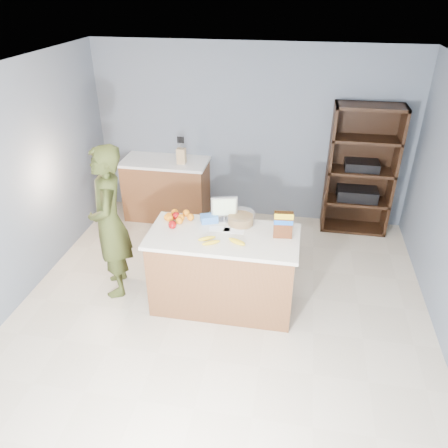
% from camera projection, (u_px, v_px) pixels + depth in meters
% --- Properties ---
extents(floor, '(4.50, 5.00, 0.02)m').
position_uv_depth(floor, '(218.00, 321.00, 4.67)').
color(floor, beige).
rests_on(floor, ground).
extents(walls, '(4.52, 5.02, 2.51)m').
position_uv_depth(walls, '(217.00, 179.00, 3.85)').
color(walls, slate).
rests_on(walls, ground).
extents(counter_peninsula, '(1.56, 0.76, 0.90)m').
position_uv_depth(counter_peninsula, '(223.00, 273.00, 4.72)').
color(counter_peninsula, brown).
rests_on(counter_peninsula, ground).
extents(back_cabinet, '(1.24, 0.62, 0.90)m').
position_uv_depth(back_cabinet, '(167.00, 189.00, 6.51)').
color(back_cabinet, brown).
rests_on(back_cabinet, ground).
extents(shelving_unit, '(0.90, 0.40, 1.80)m').
position_uv_depth(shelving_unit, '(360.00, 172.00, 6.02)').
color(shelving_unit, black).
rests_on(shelving_unit, ground).
extents(person, '(0.63, 0.75, 1.76)m').
position_uv_depth(person, '(110.00, 223.00, 4.74)').
color(person, '#363E18').
rests_on(person, ground).
extents(knife_block, '(0.12, 0.10, 0.31)m').
position_uv_depth(knife_block, '(181.00, 155.00, 6.14)').
color(knife_block, tan).
rests_on(knife_block, back_cabinet).
extents(envelopes, '(0.38, 0.15, 0.00)m').
position_uv_depth(envelopes, '(227.00, 230.00, 4.57)').
color(envelopes, white).
rests_on(envelopes, counter_peninsula).
extents(bananas, '(0.50, 0.20, 0.04)m').
position_uv_depth(bananas, '(223.00, 241.00, 4.34)').
color(bananas, yellow).
rests_on(bananas, counter_peninsula).
extents(apples, '(0.10, 0.28, 0.09)m').
position_uv_depth(apples, '(174.00, 220.00, 4.66)').
color(apples, maroon).
rests_on(apples, counter_peninsula).
extents(oranges, '(0.32, 0.26, 0.08)m').
position_uv_depth(oranges, '(177.00, 217.00, 4.74)').
color(oranges, orange).
rests_on(oranges, counter_peninsula).
extents(blue_carton, '(0.21, 0.18, 0.08)m').
position_uv_depth(blue_carton, '(209.00, 219.00, 4.70)').
color(blue_carton, blue).
rests_on(blue_carton, counter_peninsula).
extents(salad_bowl, '(0.30, 0.30, 0.13)m').
position_uv_depth(salad_bowl, '(241.00, 219.00, 4.66)').
color(salad_bowl, '#267219').
rests_on(salad_bowl, counter_peninsula).
extents(tv, '(0.28, 0.12, 0.28)m').
position_uv_depth(tv, '(224.00, 208.00, 4.67)').
color(tv, silver).
rests_on(tv, counter_peninsula).
extents(cereal_box, '(0.20, 0.09, 0.28)m').
position_uv_depth(cereal_box, '(283.00, 223.00, 4.36)').
color(cereal_box, '#592B14').
rests_on(cereal_box, counter_peninsula).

